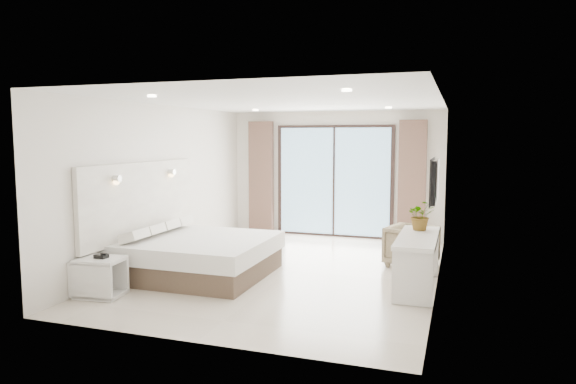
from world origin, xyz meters
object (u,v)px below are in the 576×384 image
(armchair, at_px, (412,244))
(console_desk, at_px, (418,250))
(nightstand, at_px, (101,277))
(bed, at_px, (199,256))

(armchair, bearing_deg, console_desk, -155.33)
(nightstand, bearing_deg, console_desk, 16.25)
(nightstand, xyz_separation_m, console_desk, (4.02, 1.71, 0.30))
(bed, bearing_deg, armchair, 27.67)
(bed, height_order, nightstand, bed)
(bed, relative_size, nightstand, 3.36)
(armchair, bearing_deg, nightstand, 144.66)
(bed, distance_m, armchair, 3.50)
(nightstand, distance_m, console_desk, 4.38)
(bed, bearing_deg, console_desk, 5.45)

